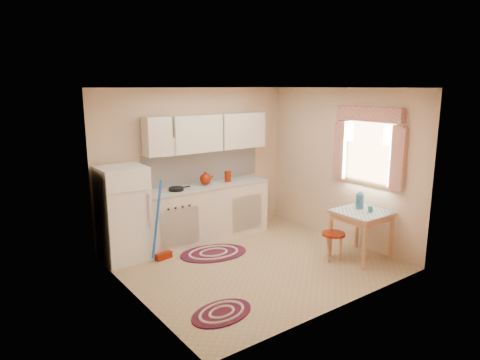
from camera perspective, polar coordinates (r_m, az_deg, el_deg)
name	(u,v)px	position (r m, az deg, el deg)	size (l,w,h in m)	color
room_shell	(253,152)	(6.20, 1.74, 3.81)	(3.64, 3.60, 2.52)	tan
fridge	(123,214)	(6.49, -15.27, -4.34)	(0.65, 0.60, 1.40)	white
broom	(162,221)	(6.38, -10.34, -5.34)	(0.28, 0.12, 1.20)	blue
base_cabinets	(204,213)	(7.20, -4.79, -4.45)	(2.25, 0.60, 0.88)	silver
countertop	(204,187)	(7.08, -4.85, -0.88)	(2.27, 0.62, 0.04)	#B1AFA8
frying_pan	(176,189)	(6.77, -8.51, -1.20)	(0.24, 0.24, 0.05)	black
red_kettle	(205,179)	(7.07, -4.62, 0.15)	(0.21, 0.19, 0.21)	maroon
red_canister	(228,177)	(7.31, -1.64, 0.39)	(0.11, 0.11, 0.16)	maroon
table	(361,235)	(6.65, 15.78, -7.05)	(0.72, 0.72, 0.72)	tan
stool	(333,246)	(6.52, 12.30, -8.65)	(0.34, 0.34, 0.42)	maroon
coffee_pot	(360,199)	(6.64, 15.68, -2.50)	(0.15, 0.13, 0.29)	#2C6688
mug	(370,209)	(6.51, 16.97, -3.75)	(0.07, 0.07, 0.10)	#2C6688
rug_center	(214,253)	(6.69, -3.54, -9.70)	(1.05, 0.70, 0.02)	maroon
rug_left	(222,313)	(5.08, -2.45, -17.29)	(0.78, 0.52, 0.02)	maroon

